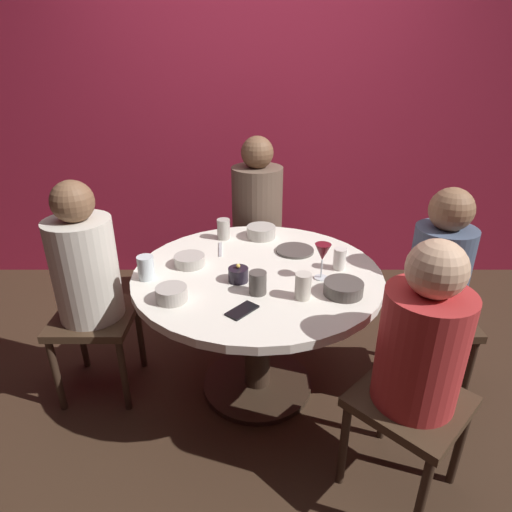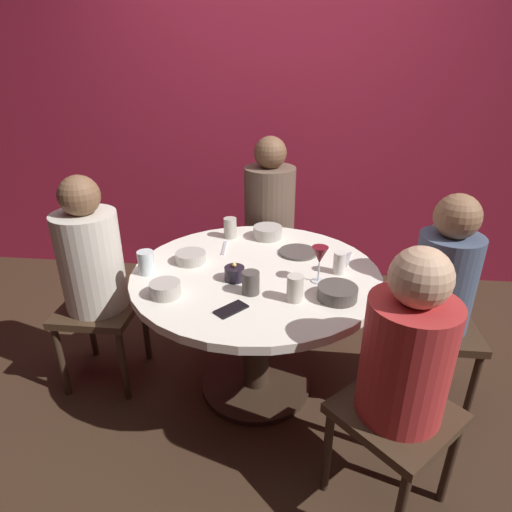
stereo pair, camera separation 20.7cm
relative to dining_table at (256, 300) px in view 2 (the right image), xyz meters
name	(u,v)px [view 2 (the right image)]	position (x,y,z in m)	size (l,w,h in m)	color
ground_plane	(256,385)	(0.00, 0.00, -0.55)	(8.00, 8.00, 0.00)	#382619
back_wall	(277,111)	(0.00, 1.48, 0.75)	(6.00, 0.10, 2.60)	maroon
dining_table	(256,300)	(0.00, 0.00, 0.00)	(1.22, 1.22, 0.72)	silver
seated_diner_left	(91,262)	(-0.84, 0.00, 0.17)	(0.40, 0.40, 1.17)	#3F2D1E
seated_diner_back	(269,209)	(0.00, 0.84, 0.20)	(0.40, 0.40, 1.23)	#3F2D1E
seated_diner_right	(444,282)	(0.89, 0.00, 0.15)	(0.40, 0.40, 1.14)	#3F2D1E
seated_diner_front_right	(406,359)	(0.60, -0.60, 0.15)	(0.57, 0.57, 1.14)	#3F2D1E
candle_holder	(235,273)	(-0.09, -0.10, 0.20)	(0.09, 0.09, 0.09)	black
wine_glass	(320,257)	(0.30, -0.08, 0.30)	(0.08, 0.08, 0.18)	silver
dinner_plate	(298,252)	(0.20, 0.23, 0.17)	(0.20, 0.20, 0.01)	#4C4742
cell_phone	(231,309)	(-0.06, -0.37, 0.17)	(0.07, 0.14, 0.01)	black
bowl_serving_large	(337,293)	(0.38, -0.22, 0.20)	(0.17, 0.17, 0.06)	#4C4742
bowl_salad_center	(191,257)	(-0.34, 0.06, 0.19)	(0.15, 0.15, 0.05)	#B2ADA3
bowl_small_white	(268,232)	(0.02, 0.43, 0.20)	(0.17, 0.17, 0.07)	#B2ADA3
bowl_sauce_side	(165,289)	(-0.37, -0.28, 0.20)	(0.14, 0.14, 0.06)	#B2ADA3
cup_near_candle	(146,262)	(-0.52, -0.08, 0.22)	(0.08, 0.08, 0.11)	silver
cup_by_left_diner	(340,263)	(0.40, 0.02, 0.22)	(0.06, 0.06, 0.11)	silver
cup_by_right_diner	(230,228)	(-0.19, 0.41, 0.22)	(0.07, 0.07, 0.12)	#B2ADA3
cup_center_front	(250,283)	(0.00, -0.22, 0.22)	(0.08, 0.08, 0.10)	#4C4742
cup_far_edge	(295,288)	(0.19, -0.26, 0.23)	(0.07, 0.07, 0.12)	beige
fork_near_plate	(224,248)	(-0.20, 0.25, 0.17)	(0.02, 0.18, 0.01)	#B7B7BC
knife_near_plate	(348,259)	(0.46, 0.17, 0.17)	(0.02, 0.18, 0.01)	#B7B7BC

